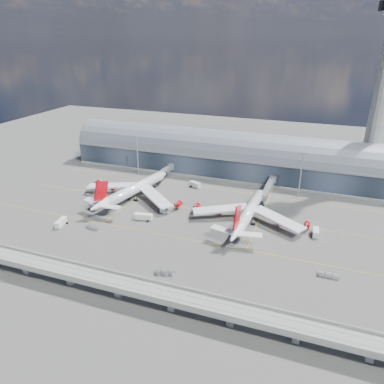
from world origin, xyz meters
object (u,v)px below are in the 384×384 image
(airliner_right, at_px, (249,213))
(service_truck_5, at_px, (195,185))
(service_truck_0, at_px, (61,223))
(service_truck_2, at_px, (143,217))
(service_truck_4, at_px, (163,208))
(control_tower, at_px, (380,99))
(airliner_left, at_px, (133,190))
(service_truck_1, at_px, (94,207))
(cargo_train_1, at_px, (165,273))
(cargo_train_2, at_px, (329,275))
(floodlight_mast_left, at_px, (138,155))
(floodlight_mast_right, at_px, (301,174))
(service_truck_3, at_px, (316,232))
(cargo_train_0, at_px, (92,228))

(airliner_right, relative_size, service_truck_5, 8.29)
(service_truck_0, xyz_separation_m, service_truck_2, (33.81, 19.17, 0.01))
(service_truck_2, distance_m, service_truck_4, 13.16)
(control_tower, relative_size, airliner_left, 1.63)
(service_truck_1, relative_size, service_truck_2, 0.62)
(service_truck_2, bearing_deg, service_truck_0, 109.27)
(cargo_train_1, distance_m, cargo_train_2, 61.59)
(service_truck_1, relative_size, service_truck_4, 0.97)
(cargo_train_1, bearing_deg, floodlight_mast_left, 48.13)
(service_truck_0, xyz_separation_m, cargo_train_1, (62.10, -18.68, -0.80))
(service_truck_1, height_order, cargo_train_1, service_truck_1)
(cargo_train_1, bearing_deg, service_truck_5, 27.66)
(floodlight_mast_right, distance_m, service_truck_0, 126.96)
(cargo_train_2, bearing_deg, service_truck_2, 76.50)
(service_truck_1, bearing_deg, cargo_train_1, -106.47)
(floodlight_mast_left, height_order, service_truck_4, floodlight_mast_left)
(service_truck_3, distance_m, service_truck_5, 79.13)
(service_truck_3, bearing_deg, cargo_train_1, -138.68)
(service_truck_5, bearing_deg, airliner_right, -108.60)
(service_truck_4, xyz_separation_m, cargo_train_1, (23.27, -50.02, -0.70))
(service_truck_3, bearing_deg, floodlight_mast_right, 102.41)
(cargo_train_2, bearing_deg, control_tower, -11.10)
(control_tower, height_order, cargo_train_1, control_tower)
(floodlight_mast_left, xyz_separation_m, service_truck_5, (41.02, -6.62, -11.97))
(floodlight_mast_left, height_order, airliner_left, floodlight_mast_left)
(service_truck_5, relative_size, cargo_train_2, 0.93)
(service_truck_2, relative_size, cargo_train_1, 1.20)
(service_truck_3, height_order, cargo_train_0, service_truck_3)
(floodlight_mast_left, distance_m, cargo_train_2, 139.64)
(airliner_left, height_order, service_truck_3, airliner_left)
(floodlight_mast_left, bearing_deg, service_truck_2, -60.21)
(cargo_train_0, relative_size, cargo_train_1, 0.94)
(service_truck_2, height_order, cargo_train_2, service_truck_2)
(floodlight_mast_right, relative_size, cargo_train_0, 3.54)
(service_truck_0, bearing_deg, cargo_train_0, -2.38)
(service_truck_2, height_order, cargo_train_1, service_truck_2)
(control_tower, bearing_deg, cargo_train_2, -99.42)
(floodlight_mast_right, bearing_deg, service_truck_2, -141.15)
(airliner_right, distance_m, cargo_train_2, 50.79)
(floodlight_mast_left, distance_m, service_truck_0, 75.28)
(service_truck_2, xyz_separation_m, cargo_train_0, (-18.08, -16.72, -0.86))
(cargo_train_0, relative_size, cargo_train_2, 0.94)
(service_truck_2, bearing_deg, cargo_train_2, -112.12)
(airliner_left, xyz_separation_m, cargo_train_0, (-1.40, -37.14, -4.68))
(airliner_left, relative_size, service_truck_4, 10.68)
(cargo_train_0, bearing_deg, service_truck_4, -48.17)
(floodlight_mast_left, relative_size, service_truck_2, 2.77)
(control_tower, relative_size, service_truck_2, 11.11)
(airliner_right, bearing_deg, control_tower, 52.60)
(airliner_left, distance_m, service_truck_1, 22.95)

